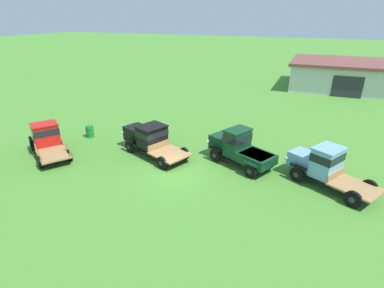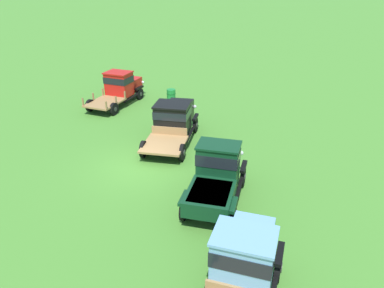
{
  "view_description": "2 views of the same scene",
  "coord_description": "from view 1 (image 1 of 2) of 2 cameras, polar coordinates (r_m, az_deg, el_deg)",
  "views": [
    {
      "loc": [
        7.11,
        -14.23,
        8.82
      ],
      "look_at": [
        0.2,
        2.34,
        1.0
      ],
      "focal_mm": 28.0,
      "sensor_mm": 36.0,
      "label": 1
    },
    {
      "loc": [
        15.41,
        -0.76,
        8.4
      ],
      "look_at": [
        0.2,
        2.34,
        1.0
      ],
      "focal_mm": 35.0,
      "sensor_mm": 36.0,
      "label": 2
    }
  ],
  "objects": [
    {
      "name": "ground_plane",
      "position": [
        18.19,
        -3.44,
        -5.52
      ],
      "size": [
        240.0,
        240.0,
        0.0
      ],
      "primitive_type": "plane",
      "color": "#47842D"
    },
    {
      "name": "farm_shed",
      "position": [
        43.83,
        30.81,
        11.02
      ],
      "size": [
        18.74,
        10.63,
        3.46
      ],
      "color": "silver",
      "rests_on": "ground"
    },
    {
      "name": "vintage_truck_foreground_near",
      "position": [
        22.71,
        -26.0,
        1.15
      ],
      "size": [
        5.13,
        4.15,
        2.12
      ],
      "color": "black",
      "rests_on": "ground"
    },
    {
      "name": "vintage_truck_second_in_line",
      "position": [
        20.53,
        -8.19,
        1.22
      ],
      "size": [
        5.73,
        3.73,
        2.05
      ],
      "color": "black",
      "rests_on": "ground"
    },
    {
      "name": "vintage_truck_midrow_center",
      "position": [
        19.02,
        8.92,
        -0.62
      ],
      "size": [
        4.77,
        3.44,
        2.29
      ],
      "color": "black",
      "rests_on": "ground"
    },
    {
      "name": "vintage_truck_far_side",
      "position": [
        18.1,
        23.7,
        -3.62
      ],
      "size": [
        5.17,
        3.89,
        2.26
      ],
      "color": "black",
      "rests_on": "ground"
    },
    {
      "name": "oil_drum_beside_row",
      "position": [
        24.52,
        -18.88,
        2.3
      ],
      "size": [
        0.61,
        0.61,
        0.94
      ],
      "color": "#1E7F33",
      "rests_on": "ground"
    }
  ]
}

